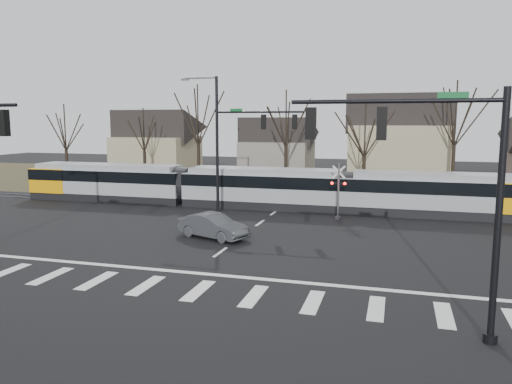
# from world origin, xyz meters

# --- Properties ---
(ground) EXTENTS (140.00, 140.00, 0.00)m
(ground) POSITION_xyz_m (0.00, 0.00, 0.00)
(ground) COLOR black
(grass_verge) EXTENTS (140.00, 28.00, 0.01)m
(grass_verge) POSITION_xyz_m (0.00, 32.00, 0.01)
(grass_verge) COLOR #38331E
(grass_verge) RESTS_ON ground
(crosswalk) EXTENTS (27.00, 2.60, 0.01)m
(crosswalk) POSITION_xyz_m (0.00, -4.00, 0.01)
(crosswalk) COLOR silver
(crosswalk) RESTS_ON ground
(stop_line) EXTENTS (28.00, 0.35, 0.01)m
(stop_line) POSITION_xyz_m (0.00, -1.80, 0.01)
(stop_line) COLOR silver
(stop_line) RESTS_ON ground
(lane_dashes) EXTENTS (0.18, 30.00, 0.01)m
(lane_dashes) POSITION_xyz_m (0.00, 16.00, 0.01)
(lane_dashes) COLOR silver
(lane_dashes) RESTS_ON ground
(rail_pair) EXTENTS (90.00, 1.52, 0.06)m
(rail_pair) POSITION_xyz_m (0.00, 15.80, 0.03)
(rail_pair) COLOR #59595E
(rail_pair) RESTS_ON ground
(tram) EXTENTS (42.20, 3.13, 3.20)m
(tram) POSITION_xyz_m (-1.48, 16.00, 1.74)
(tram) COLOR gray
(tram) RESTS_ON ground
(sedan) EXTENTS (4.53, 5.52, 1.48)m
(sedan) POSITION_xyz_m (-1.53, 4.97, 0.74)
(sedan) COLOR #3E4044
(sedan) RESTS_ON ground
(signal_pole_near_right) EXTENTS (6.72, 0.44, 8.00)m
(signal_pole_near_right) POSITION_xyz_m (10.11, -6.00, 5.17)
(signal_pole_near_right) COLOR black
(signal_pole_near_right) RESTS_ON ground
(signal_pole_far) EXTENTS (9.28, 0.44, 10.20)m
(signal_pole_far) POSITION_xyz_m (-2.41, 12.50, 5.70)
(signal_pole_far) COLOR black
(signal_pole_far) RESTS_ON ground
(rail_crossing_signal) EXTENTS (1.08, 0.36, 4.00)m
(rail_crossing_signal) POSITION_xyz_m (5.00, 12.79, 1.89)
(rail_crossing_signal) COLOR #59595B
(rail_crossing_signal) RESTS_ON ground
(tree_row) EXTENTS (59.20, 7.20, 10.00)m
(tree_row) POSITION_xyz_m (2.00, 26.00, 5.00)
(tree_row) COLOR black
(tree_row) RESTS_ON ground
(house_a) EXTENTS (9.72, 8.64, 8.60)m
(house_a) POSITION_xyz_m (-20.00, 34.00, 4.46)
(house_a) COLOR gray
(house_a) RESTS_ON ground
(house_b) EXTENTS (8.64, 7.56, 7.65)m
(house_b) POSITION_xyz_m (-5.00, 36.00, 3.97)
(house_b) COLOR slate
(house_b) RESTS_ON ground
(house_c) EXTENTS (10.80, 8.64, 10.10)m
(house_c) POSITION_xyz_m (9.00, 33.00, 5.23)
(house_c) COLOR gray
(house_c) RESTS_ON ground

